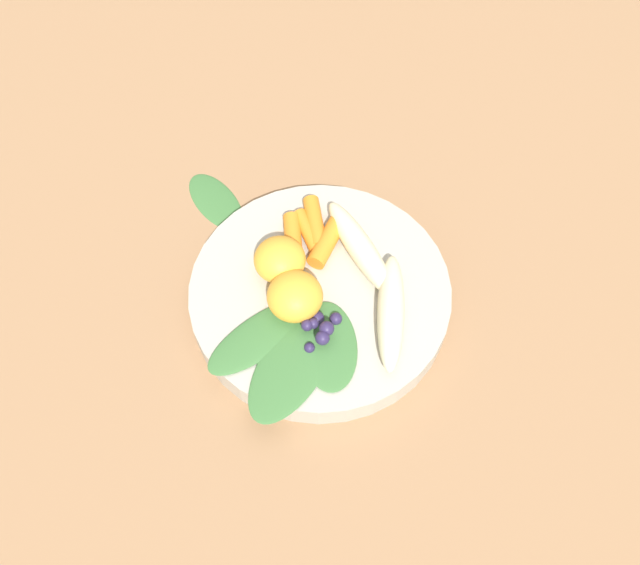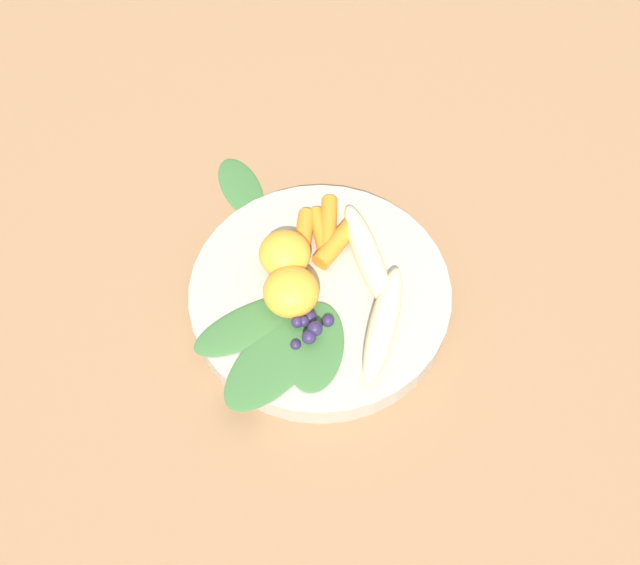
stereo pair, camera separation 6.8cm
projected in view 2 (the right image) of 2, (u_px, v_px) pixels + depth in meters
name	position (u px, v px, depth m)	size (l,w,h in m)	color
ground_plane	(320.00, 302.00, 0.71)	(2.40, 2.40, 0.00)	#99704C
bowl	(320.00, 295.00, 0.70)	(0.27, 0.27, 0.03)	#B2AD9E
banana_peeled_left	(367.00, 254.00, 0.69)	(0.13, 0.03, 0.03)	beige
banana_peeled_right	(383.00, 323.00, 0.65)	(0.13, 0.03, 0.03)	beige
orange_segment_near	(291.00, 292.00, 0.66)	(0.05, 0.05, 0.04)	#F4A833
orange_segment_far	(285.00, 254.00, 0.69)	(0.05, 0.05, 0.04)	#F4A833
carrot_front	(337.00, 242.00, 0.71)	(0.02, 0.02, 0.06)	orange
carrot_mid_left	(329.00, 223.00, 0.72)	(0.02, 0.02, 0.06)	orange
carrot_mid_right	(320.00, 230.00, 0.72)	(0.01, 0.01, 0.05)	orange
carrot_rear	(304.00, 232.00, 0.71)	(0.02, 0.02, 0.05)	orange
blueberry_pile	(308.00, 323.00, 0.66)	(0.05, 0.05, 0.03)	#2D234C
kale_leaf_left	(251.00, 325.00, 0.66)	(0.12, 0.05, 0.01)	#3D7038
kale_leaf_right	(279.00, 354.00, 0.65)	(0.14, 0.06, 0.01)	#3D7038
kale_leaf_rear	(315.00, 346.00, 0.65)	(0.10, 0.06, 0.01)	#3D7038
kale_leaf_stray	(241.00, 186.00, 0.79)	(0.09, 0.04, 0.01)	#3D7038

